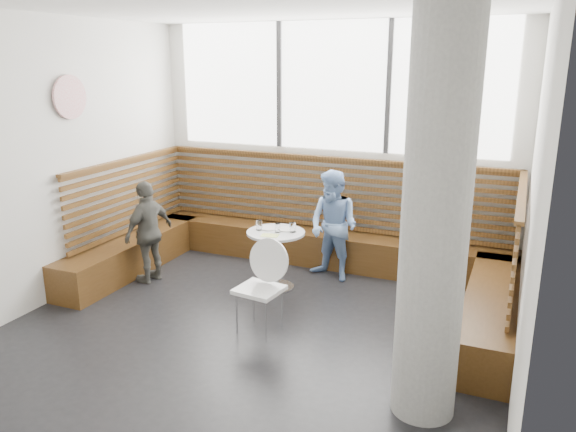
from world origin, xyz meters
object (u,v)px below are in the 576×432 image
at_px(concrete_column, 436,218).
at_px(child_left, 149,232).
at_px(cafe_table, 276,248).
at_px(cafe_chair, 262,279).
at_px(adult_man, 430,252).
at_px(child_back, 334,226).

bearing_deg(concrete_column, child_left, 158.83).
bearing_deg(cafe_table, cafe_chair, -73.04).
height_order(cafe_table, child_left, child_left).
height_order(adult_man, child_back, adult_man).
bearing_deg(child_left, concrete_column, 77.66).
bearing_deg(child_left, cafe_chair, 79.69).
relative_size(cafe_table, child_left, 0.56).
height_order(child_back, child_left, child_back).
distance_m(concrete_column, child_left, 4.04).
relative_size(cafe_table, adult_man, 0.46).
height_order(adult_man, child_left, adult_man).
xyz_separation_m(cafe_table, cafe_chair, (0.32, -1.05, 0.04)).
distance_m(adult_man, child_left, 3.43).
height_order(concrete_column, cafe_table, concrete_column).
xyz_separation_m(adult_man, child_left, (-3.42, -0.17, -0.15)).
relative_size(cafe_chair, child_back, 0.68).
relative_size(concrete_column, child_back, 2.28).
bearing_deg(adult_man, child_left, 96.58).
xyz_separation_m(cafe_table, adult_man, (1.86, -0.23, 0.28)).
height_order(concrete_column, cafe_chair, concrete_column).
height_order(concrete_column, child_left, concrete_column).
bearing_deg(concrete_column, adult_man, 98.59).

